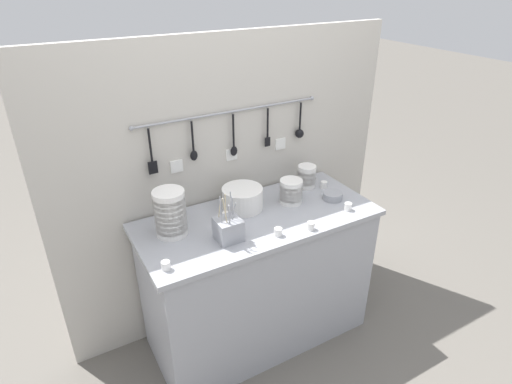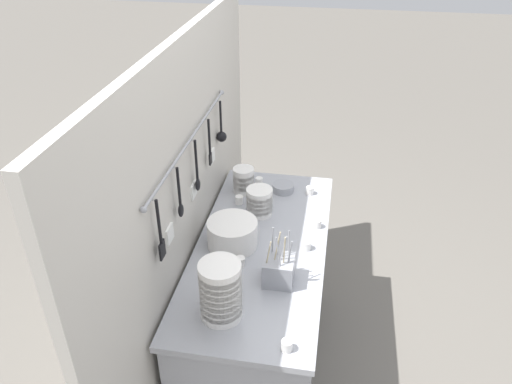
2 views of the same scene
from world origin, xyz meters
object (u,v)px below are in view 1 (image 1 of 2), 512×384
at_px(steel_mixing_bowl, 333,196).
at_px(cutlery_caddy, 228,229).
at_px(bowl_stack_back_corner, 307,176).
at_px(cup_mid_row, 348,207).
at_px(cup_by_caddy, 278,232).
at_px(bowl_stack_nested_right, 291,191).
at_px(plate_stack, 242,198).
at_px(cup_beside_plates, 226,216).
at_px(bowl_stack_wide_centre, 170,213).
at_px(cup_front_right, 290,188).
at_px(cup_edge_far, 311,226).
at_px(cup_centre, 324,185).
at_px(cup_back_right, 166,265).

relative_size(steel_mixing_bowl, cutlery_caddy, 0.44).
height_order(bowl_stack_back_corner, cup_mid_row, bowl_stack_back_corner).
bearing_deg(cup_by_caddy, bowl_stack_nested_right, 46.00).
xyz_separation_m(plate_stack, steel_mixing_bowl, (0.53, -0.17, -0.04)).
xyz_separation_m(bowl_stack_back_corner, cup_mid_row, (0.04, -0.36, -0.05)).
bearing_deg(cup_beside_plates, bowl_stack_wide_centre, 177.70).
bearing_deg(bowl_stack_nested_right, steel_mixing_bowl, -20.67).
relative_size(cutlery_caddy, cup_front_right, 6.21).
xyz_separation_m(steel_mixing_bowl, cup_by_caddy, (-0.50, -0.17, 0.00)).
bearing_deg(cup_edge_far, bowl_stack_nested_right, 76.64).
bearing_deg(cup_edge_far, cup_mid_row, 11.23).
distance_m(bowl_stack_wide_centre, cup_beside_plates, 0.33).
height_order(cup_by_caddy, cup_mid_row, same).
bearing_deg(cutlery_caddy, cup_beside_plates, 67.90).
xyz_separation_m(steel_mixing_bowl, cup_edge_far, (-0.32, -0.21, 0.00)).
xyz_separation_m(bowl_stack_wide_centre, steel_mixing_bowl, (0.98, -0.12, -0.11)).
height_order(bowl_stack_back_corner, steel_mixing_bowl, bowl_stack_back_corner).
xyz_separation_m(bowl_stack_wide_centre, plate_stack, (0.45, 0.05, -0.06)).
height_order(bowl_stack_wide_centre, cup_centre, bowl_stack_wide_centre).
height_order(cutlery_caddy, cup_centre, cutlery_caddy).
distance_m(cup_back_right, cup_beside_plates, 0.51).
xyz_separation_m(cup_front_right, cup_beside_plates, (-0.50, -0.11, 0.00)).
xyz_separation_m(cutlery_caddy, cup_beside_plates, (0.07, 0.18, -0.04)).
bearing_deg(steel_mixing_bowl, cup_by_caddy, -160.83).
relative_size(bowl_stack_wide_centre, cup_centre, 5.85).
bearing_deg(cup_back_right, cup_by_caddy, -1.72).
bearing_deg(cup_mid_row, cup_centre, 80.24).
height_order(cup_by_caddy, cup_beside_plates, same).
distance_m(bowl_stack_nested_right, cutlery_caddy, 0.53).
xyz_separation_m(plate_stack, cup_mid_row, (0.52, -0.32, -0.04)).
relative_size(cup_back_right, cup_edge_far, 1.00).
bearing_deg(bowl_stack_nested_right, cup_centre, 10.03).
relative_size(bowl_stack_wide_centre, plate_stack, 1.07).
height_order(bowl_stack_back_corner, cup_back_right, bowl_stack_back_corner).
xyz_separation_m(cutlery_caddy, cup_centre, (0.79, 0.22, -0.04)).
bearing_deg(steel_mixing_bowl, cup_mid_row, -92.38).
distance_m(cup_by_caddy, cup_edge_far, 0.19).
distance_m(bowl_stack_nested_right, cup_beside_plates, 0.43).
distance_m(cup_centre, cup_mid_row, 0.30).
bearing_deg(plate_stack, cup_edge_far, -61.13).
height_order(cup_back_right, cup_centre, same).
relative_size(bowl_stack_wide_centre, cutlery_caddy, 0.94).
distance_m(bowl_stack_wide_centre, cup_edge_far, 0.75).
xyz_separation_m(cup_by_caddy, cup_edge_far, (0.19, -0.04, 0.00)).
height_order(cutlery_caddy, cup_front_right, cutlery_caddy).
bearing_deg(cup_edge_far, steel_mixing_bowl, 33.70).
distance_m(bowl_stack_wide_centre, cup_front_right, 0.82).
relative_size(bowl_stack_nested_right, cup_centre, 3.37).
bearing_deg(cup_mid_row, cup_by_caddy, -177.10).
relative_size(bowl_stack_wide_centre, cup_edge_far, 5.85).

